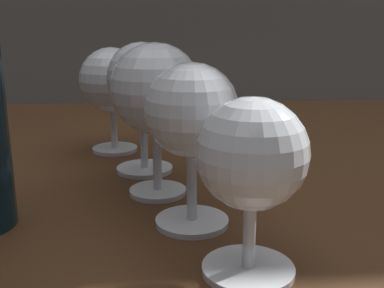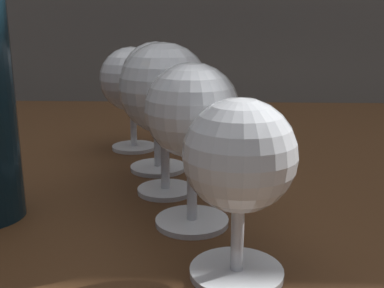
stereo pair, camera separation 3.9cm
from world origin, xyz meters
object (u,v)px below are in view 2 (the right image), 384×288
(wine_glass_white, at_px, (239,161))
(wine_glass_amber, at_px, (164,90))
(wine_glass_merlot, at_px, (132,81))
(wine_glass_cabernet, at_px, (156,81))
(wine_glass_pinot, at_px, (192,116))

(wine_glass_white, bearing_deg, wine_glass_amber, 112.00)
(wine_glass_merlot, bearing_deg, wine_glass_white, -69.22)
(wine_glass_merlot, bearing_deg, wine_glass_cabernet, -64.57)
(wine_glass_pinot, xyz_separation_m, wine_glass_cabernet, (-0.05, 0.15, 0.01))
(wine_glass_white, distance_m, wine_glass_merlot, 0.35)
(wine_glass_amber, height_order, wine_glass_cabernet, wine_glass_amber)
(wine_glass_white, height_order, wine_glass_amber, wine_glass_amber)
(wine_glass_white, xyz_separation_m, wine_glass_amber, (-0.06, 0.16, 0.02))
(wine_glass_white, height_order, wine_glass_cabernet, wine_glass_cabernet)
(wine_glass_amber, bearing_deg, wine_glass_cabernet, 101.99)
(wine_glass_cabernet, relative_size, wine_glass_merlot, 1.07)
(wine_glass_pinot, distance_m, wine_glass_cabernet, 0.16)
(wine_glass_cabernet, bearing_deg, wine_glass_pinot, -73.06)
(wine_glass_white, xyz_separation_m, wine_glass_cabernet, (-0.08, 0.24, 0.02))
(wine_glass_pinot, bearing_deg, wine_glass_amber, 111.62)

